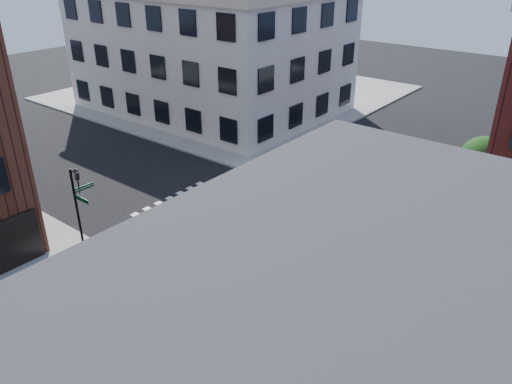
{
  "coord_description": "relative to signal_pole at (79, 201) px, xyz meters",
  "views": [
    {
      "loc": [
        13.65,
        -18.26,
        14.1
      ],
      "look_at": [
        -0.97,
        0.1,
        2.5
      ],
      "focal_mm": 35.0,
      "sensor_mm": 36.0,
      "label": 1
    }
  ],
  "objects": [
    {
      "name": "traffic_cone",
      "position": [
        1.02,
        3.18,
        -2.52
      ],
      "size": [
        0.38,
        0.38,
        0.7
      ],
      "rotation": [
        0.0,
        0.0,
        -0.01
      ],
      "color": "#DE4409",
      "rests_on": "ground"
    },
    {
      "name": "building_nw",
      "position": [
        -12.28,
        22.68,
        2.64
      ],
      "size": [
        22.0,
        16.0,
        11.0
      ],
      "primitive_type": "cube",
      "color": "beige",
      "rests_on": "ground"
    },
    {
      "name": "signal_pole",
      "position": [
        0.0,
        0.0,
        0.0
      ],
      "size": [
        1.29,
        1.24,
        4.6
      ],
      "color": "black",
      "rests_on": "ground"
    },
    {
      "name": "tree_near",
      "position": [
        14.28,
        16.65,
        0.3
      ],
      "size": [
        2.69,
        2.69,
        4.49
      ],
      "color": "black",
      "rests_on": "ground"
    },
    {
      "name": "ground",
      "position": [
        6.72,
        6.68,
        -2.86
      ],
      "size": [
        120.0,
        120.0,
        0.0
      ],
      "primitive_type": "plane",
      "color": "black",
      "rests_on": "ground"
    },
    {
      "name": "box_truck",
      "position": [
        19.11,
        1.6,
        -0.76
      ],
      "size": [
        9.14,
        3.85,
        4.04
      ],
      "rotation": [
        0.0,
        0.0,
        -0.14
      ],
      "color": "white",
      "rests_on": "ground"
    },
    {
      "name": "tree_far",
      "position": [
        14.28,
        22.65,
        0.02
      ],
      "size": [
        2.43,
        2.43,
        4.07
      ],
      "color": "black",
      "rests_on": "ground"
    },
    {
      "name": "sidewalk_nw",
      "position": [
        -14.28,
        27.68,
        -2.78
      ],
      "size": [
        30.0,
        30.0,
        0.15
      ],
      "primitive_type": "cube",
      "color": "gray",
      "rests_on": "ground"
    }
  ]
}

